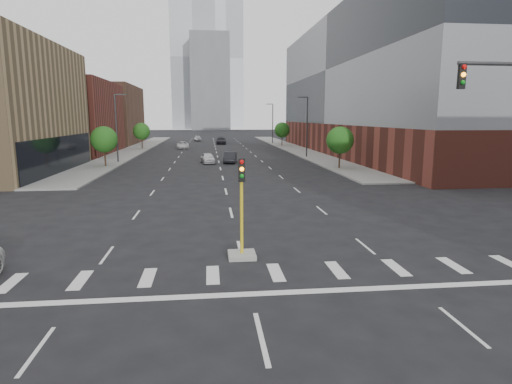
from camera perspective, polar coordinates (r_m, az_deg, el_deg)
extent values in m
plane|color=black|center=(10.97, 2.11, -23.83)|extent=(400.00, 400.00, 0.00)
cube|color=gray|center=(84.34, -15.69, 5.52)|extent=(5.00, 92.00, 0.15)
cube|color=gray|center=(84.83, 4.84, 5.88)|extent=(5.00, 92.00, 0.15)
cube|color=brown|center=(79.43, -25.87, 8.93)|extent=(20.00, 22.00, 12.00)
cube|color=brown|center=(104.34, -21.14, 9.54)|extent=(20.00, 24.00, 13.00)
cube|color=brown|center=(75.69, 17.88, 6.78)|extent=(24.00, 70.00, 5.00)
cube|color=slate|center=(75.97, 18.33, 15.08)|extent=(24.00, 70.00, 17.00)
cube|color=#B2B7BC|center=(230.93, -8.30, 17.08)|extent=(22.00, 22.00, 70.00)
cube|color=#B2B7BC|center=(271.38, -4.06, 17.14)|extent=(20.00, 20.00, 80.00)
cube|color=slate|center=(209.62, -6.13, 14.28)|extent=(18.00, 18.00, 44.00)
cube|color=#999993|center=(19.04, -1.90, -8.41)|extent=(1.20, 1.20, 0.20)
cylinder|color=gold|center=(18.57, -1.93, -3.42)|extent=(0.14, 0.14, 3.20)
cube|color=black|center=(18.02, -1.92, 2.95)|extent=(0.28, 0.18, 1.00)
sphere|color=red|center=(17.88, -1.91, 4.03)|extent=(0.18, 0.18, 0.18)
sphere|color=orange|center=(17.92, -1.90, 3.07)|extent=(0.18, 0.18, 0.18)
sphere|color=#0C7F19|center=(17.96, -1.89, 2.12)|extent=(0.18, 0.18, 0.18)
cube|color=black|center=(19.41, 25.74, 13.74)|extent=(0.28, 0.18, 1.00)
sphere|color=red|center=(19.34, 26.02, 14.78)|extent=(0.18, 0.18, 0.18)
sphere|color=orange|center=(19.31, 25.95, 13.90)|extent=(0.18, 0.18, 0.18)
sphere|color=#0C7F19|center=(19.29, 25.88, 13.01)|extent=(0.18, 0.18, 0.18)
cylinder|color=#2D2D30|center=(65.74, 6.82, 8.52)|extent=(0.20, 0.20, 9.00)
cube|color=#2D2D30|center=(65.61, 6.21, 12.46)|extent=(1.40, 0.22, 0.15)
cylinder|color=#2D2D30|center=(100.14, 2.24, 9.06)|extent=(0.20, 0.20, 9.00)
cube|color=#2D2D30|center=(100.05, 1.79, 11.64)|extent=(1.40, 0.22, 0.15)
cylinder|color=#2D2D30|center=(60.27, -18.12, 7.97)|extent=(0.20, 0.20, 9.00)
cube|color=#2D2D30|center=(60.16, -17.59, 12.29)|extent=(1.40, 0.22, 0.15)
cylinder|color=#382619|center=(55.70, -19.46, 4.19)|extent=(0.20, 0.20, 1.75)
sphere|color=#1F4B14|center=(55.54, -19.60, 6.62)|extent=(3.20, 3.20, 3.20)
cylinder|color=#382619|center=(85.11, -14.94, 6.23)|extent=(0.20, 0.20, 1.75)
sphere|color=#1F4B14|center=(85.00, -15.02, 7.83)|extent=(3.20, 3.20, 3.20)
cylinder|color=#382619|center=(51.62, 11.05, 4.15)|extent=(0.20, 0.20, 1.75)
sphere|color=#1F4B14|center=(51.44, 11.14, 6.79)|extent=(3.20, 3.20, 3.20)
cylinder|color=#382619|center=(90.47, 3.48, 6.75)|extent=(0.20, 0.20, 1.75)
sphere|color=#1F4B14|center=(90.37, 3.50, 8.25)|extent=(3.20, 3.20, 3.20)
imported|color=silver|center=(57.40, -6.45, 4.53)|extent=(2.17, 4.32, 1.41)
imported|color=black|center=(57.72, -3.47, 4.63)|extent=(2.07, 4.60, 1.47)
imported|color=silver|center=(85.02, -9.73, 6.18)|extent=(2.55, 4.96, 1.34)
imported|color=black|center=(97.77, -4.67, 6.83)|extent=(2.28, 5.37, 1.55)
imported|color=#AAAAAF|center=(110.75, -7.78, 7.13)|extent=(2.07, 4.53, 1.50)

